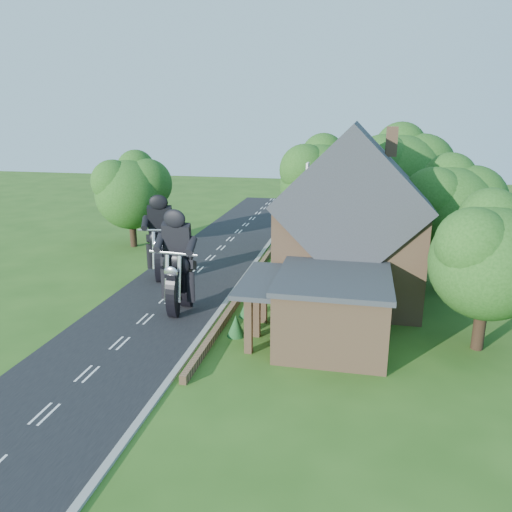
% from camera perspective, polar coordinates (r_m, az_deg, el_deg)
% --- Properties ---
extents(ground, '(120.00, 120.00, 0.00)m').
position_cam_1_polar(ground, '(27.78, -12.52, -7.07)').
color(ground, '#2A5217').
rests_on(ground, ground).
extents(road, '(7.00, 80.00, 0.02)m').
position_cam_1_polar(road, '(27.78, -12.52, -7.05)').
color(road, black).
rests_on(road, ground).
extents(kerb, '(0.30, 80.00, 0.12)m').
position_cam_1_polar(kerb, '(26.52, -5.25, -7.74)').
color(kerb, gray).
rests_on(kerb, ground).
extents(garden_wall, '(0.30, 22.00, 0.40)m').
position_cam_1_polar(garden_wall, '(30.79, -1.37, -3.93)').
color(garden_wall, '#886445').
rests_on(garden_wall, ground).
extents(house, '(9.54, 8.64, 10.24)m').
position_cam_1_polar(house, '(29.84, 10.70, 3.43)').
color(house, '#886445').
rests_on(house, ground).
extents(annex, '(7.05, 5.94, 3.44)m').
position_cam_1_polar(annex, '(24.10, 8.44, -5.97)').
color(annex, '#886445').
rests_on(annex, ground).
extents(tree_annex_side, '(5.64, 5.20, 7.48)m').
position_cam_1_polar(tree_annex_side, '(24.79, 25.85, 0.31)').
color(tree_annex_side, black).
rests_on(tree_annex_side, ground).
extents(tree_house_right, '(6.51, 6.00, 8.40)m').
position_cam_1_polar(tree_house_right, '(32.73, 21.79, 5.18)').
color(tree_house_right, black).
rests_on(tree_house_right, ground).
extents(tree_behind_house, '(7.81, 7.20, 10.08)m').
position_cam_1_polar(tree_behind_house, '(39.66, 16.66, 8.91)').
color(tree_behind_house, black).
rests_on(tree_behind_house, ground).
extents(tree_behind_left, '(6.94, 6.40, 9.16)m').
position_cam_1_polar(tree_behind_left, '(40.67, 7.93, 8.88)').
color(tree_behind_left, black).
rests_on(tree_behind_left, ground).
extents(tree_far_road, '(6.08, 5.60, 7.84)m').
position_cam_1_polar(tree_far_road, '(41.72, -13.67, 7.53)').
color(tree_far_road, black).
rests_on(tree_far_road, ground).
extents(shrub_a, '(0.90, 0.90, 1.10)m').
position_cam_1_polar(shrub_a, '(25.03, -2.30, -7.96)').
color(shrub_a, '#133D19').
rests_on(shrub_a, ground).
extents(shrub_b, '(0.90, 0.90, 1.10)m').
position_cam_1_polar(shrub_b, '(27.27, -1.01, -5.86)').
color(shrub_b, '#133D19').
rests_on(shrub_b, ground).
extents(shrub_c, '(0.90, 0.90, 1.10)m').
position_cam_1_polar(shrub_c, '(29.54, 0.07, -4.09)').
color(shrub_c, '#133D19').
rests_on(shrub_c, ground).
extents(shrub_d, '(0.90, 0.90, 1.10)m').
position_cam_1_polar(shrub_d, '(34.19, 1.79, -1.25)').
color(shrub_d, '#133D19').
rests_on(shrub_d, ground).
extents(shrub_e, '(0.90, 0.90, 1.10)m').
position_cam_1_polar(shrub_e, '(36.55, 2.49, -0.10)').
color(shrub_e, '#133D19').
rests_on(shrub_e, ground).
extents(shrub_f, '(0.90, 0.90, 1.10)m').
position_cam_1_polar(shrub_f, '(38.93, 3.10, 0.91)').
color(shrub_f, '#133D19').
rests_on(shrub_f, ground).
extents(motorcycle_lead, '(0.68, 1.93, 1.76)m').
position_cam_1_polar(motorcycle_lead, '(28.01, -8.70, -4.72)').
color(motorcycle_lead, black).
rests_on(motorcycle_lead, ground).
extents(motorcycle_follow, '(0.75, 1.88, 1.70)m').
position_cam_1_polar(motorcycle_follow, '(33.82, -10.62, -1.19)').
color(motorcycle_follow, black).
rests_on(motorcycle_follow, ground).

